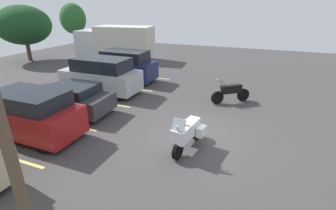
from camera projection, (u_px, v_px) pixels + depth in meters
ground at (201, 136)px, 9.71m from camera, size 44.00×44.00×0.10m
motorcycle_touring at (187, 132)px, 8.51m from camera, size 2.13×0.97×1.43m
motorcycle_second at (230, 92)px, 12.74m from camera, size 1.44×1.77×1.32m
parking_stripes at (52, 121)px, 10.85m from camera, size 16.07×4.72×0.01m
car_red at (28, 114)px, 9.36m from camera, size 1.76×4.26×1.83m
car_charcoal at (68, 98)px, 11.52m from camera, size 1.98×4.27×1.39m
car_silver at (101, 76)px, 14.02m from camera, size 1.87×4.48×2.01m
car_navy at (124, 66)px, 16.28m from camera, size 1.83×4.23×1.99m
box_truck at (116, 42)px, 22.53m from camera, size 3.25×7.13×2.95m
tree_center at (73, 19)px, 28.69m from camera, size 2.91×2.91×4.89m
tree_far_left at (23, 25)px, 21.33m from camera, size 4.55×4.55×4.72m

